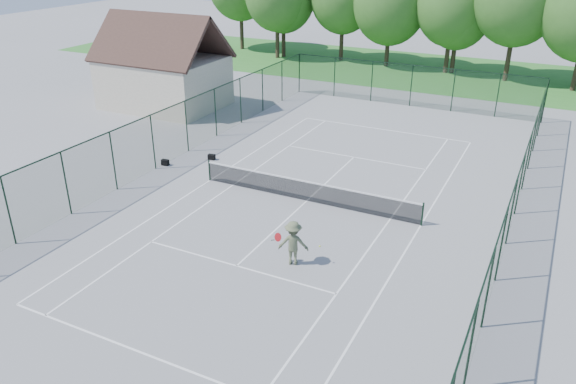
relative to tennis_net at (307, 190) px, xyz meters
name	(u,v)px	position (x,y,z in m)	size (l,w,h in m)	color
ground	(307,201)	(0.00, 0.00, -0.58)	(140.00, 140.00, 0.00)	gray
grass_far	(445,73)	(0.00, 30.00, -0.57)	(80.00, 16.00, 0.01)	#36812F
court_lines	(307,201)	(0.00, 0.00, -0.57)	(11.05, 23.85, 0.01)	white
tennis_net	(307,190)	(0.00, 0.00, 0.00)	(11.08, 0.08, 1.10)	black
fence_enclosure	(307,171)	(0.00, 0.00, 0.98)	(18.05, 36.05, 3.02)	#193722
utility_building	(163,63)	(-16.00, 10.00, 2.54)	(8.60, 6.27, 6.63)	beige
tree_line_far	(453,4)	(0.00, 30.00, 5.42)	(39.40, 6.40, 9.70)	#3D2C20
sports_bag_a	(165,162)	(-8.84, 0.63, -0.42)	(0.40, 0.24, 0.32)	black
sports_bag_b	(212,157)	(-7.03, 2.47, -0.42)	(0.39, 0.24, 0.31)	black
tennis_player	(293,243)	(1.85, -5.25, 0.32)	(1.82, 1.01, 1.80)	#596143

